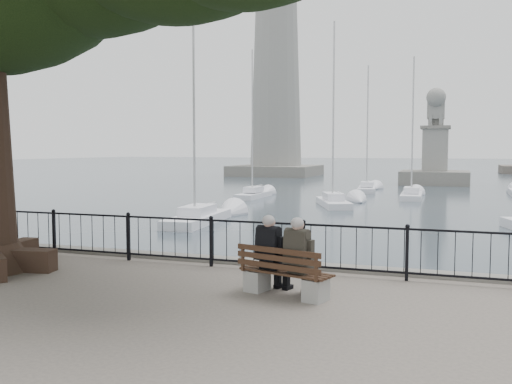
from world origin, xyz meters
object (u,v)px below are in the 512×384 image
at_px(bench, 284,279).
at_px(lion_monument, 435,160).
at_px(person_right, 301,260).
at_px(lighthouse, 276,71).
at_px(person_left, 273,257).

bearing_deg(bench, lion_monument, 89.01).
relative_size(bench, person_right, 1.25).
bearing_deg(lighthouse, lion_monument, -31.12).
bearing_deg(person_left, bench, -33.88).
bearing_deg(bench, person_left, 146.12).
bearing_deg(person_left, lighthouse, 107.16).
relative_size(bench, lion_monument, 0.18).
xyz_separation_m(person_right, lighthouse, (-19.43, 61.33, 11.72)).
bearing_deg(bench, person_right, 2.68).
bearing_deg(person_right, lion_monument, 89.34).
relative_size(bench, person_left, 1.25).
relative_size(person_left, lighthouse, 0.04).
height_order(bench, lion_monument, lion_monument).
height_order(person_left, lion_monument, lion_monument).
distance_m(bench, person_right, 0.44).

